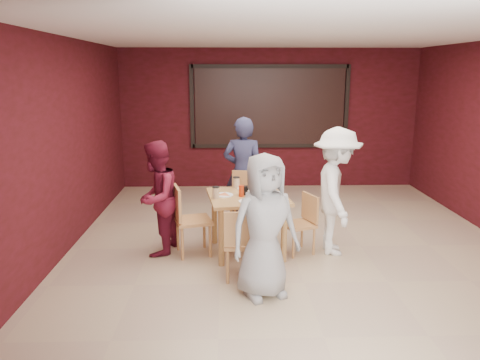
{
  "coord_description": "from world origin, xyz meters",
  "views": [
    {
      "loc": [
        -0.87,
        -6.01,
        2.35
      ],
      "look_at": [
        -0.7,
        -0.16,
        0.98
      ],
      "focal_mm": 35.0,
      "sensor_mm": 36.0,
      "label": 1
    }
  ],
  "objects_px": {
    "chair_back": "(246,199)",
    "diner_front": "(265,226)",
    "chair_right": "(303,220)",
    "diner_right": "(336,192)",
    "diner_back": "(243,172)",
    "chair_front": "(242,240)",
    "diner_left": "(157,198)",
    "dining_table": "(247,202)",
    "chair_left": "(187,216)"
  },
  "relations": [
    {
      "from": "chair_back",
      "to": "diner_front",
      "type": "height_order",
      "value": "diner_front"
    },
    {
      "from": "chair_right",
      "to": "diner_right",
      "type": "bearing_deg",
      "value": -1.97
    },
    {
      "from": "diner_back",
      "to": "chair_back",
      "type": "bearing_deg",
      "value": 104.93
    },
    {
      "from": "diner_front",
      "to": "diner_right",
      "type": "relative_size",
      "value": 0.93
    },
    {
      "from": "diner_back",
      "to": "diner_right",
      "type": "height_order",
      "value": "diner_back"
    },
    {
      "from": "chair_right",
      "to": "diner_right",
      "type": "distance_m",
      "value": 0.57
    },
    {
      "from": "chair_front",
      "to": "chair_right",
      "type": "relative_size",
      "value": 1.09
    },
    {
      "from": "diner_left",
      "to": "chair_front",
      "type": "bearing_deg",
      "value": 65.15
    },
    {
      "from": "diner_left",
      "to": "dining_table",
      "type": "bearing_deg",
      "value": 103.45
    },
    {
      "from": "dining_table",
      "to": "chair_front",
      "type": "height_order",
      "value": "dining_table"
    },
    {
      "from": "chair_front",
      "to": "diner_back",
      "type": "bearing_deg",
      "value": 87.61
    },
    {
      "from": "chair_back",
      "to": "diner_front",
      "type": "distance_m",
      "value": 2.04
    },
    {
      "from": "diner_front",
      "to": "diner_back",
      "type": "xyz_separation_m",
      "value": [
        -0.14,
        2.31,
        0.07
      ]
    },
    {
      "from": "chair_back",
      "to": "diner_right",
      "type": "bearing_deg",
      "value": -36.12
    },
    {
      "from": "chair_left",
      "to": "diner_back",
      "type": "height_order",
      "value": "diner_back"
    },
    {
      "from": "chair_left",
      "to": "diner_right",
      "type": "relative_size",
      "value": 0.55
    },
    {
      "from": "diner_right",
      "to": "chair_right",
      "type": "bearing_deg",
      "value": 92.89
    },
    {
      "from": "chair_back",
      "to": "chair_left",
      "type": "height_order",
      "value": "chair_left"
    },
    {
      "from": "chair_right",
      "to": "diner_back",
      "type": "distance_m",
      "value": 1.4
    },
    {
      "from": "chair_left",
      "to": "diner_front",
      "type": "relative_size",
      "value": 0.6
    },
    {
      "from": "dining_table",
      "to": "chair_front",
      "type": "xyz_separation_m",
      "value": [
        -0.1,
        -0.86,
        -0.2
      ]
    },
    {
      "from": "diner_back",
      "to": "diner_right",
      "type": "relative_size",
      "value": 1.02
    },
    {
      "from": "chair_back",
      "to": "diner_left",
      "type": "xyz_separation_m",
      "value": [
        -1.19,
        -0.79,
        0.23
      ]
    },
    {
      "from": "chair_right",
      "to": "diner_right",
      "type": "xyz_separation_m",
      "value": [
        0.42,
        -0.01,
        0.39
      ]
    },
    {
      "from": "chair_back",
      "to": "chair_left",
      "type": "relative_size",
      "value": 0.99
    },
    {
      "from": "chair_left",
      "to": "diner_right",
      "type": "height_order",
      "value": "diner_right"
    },
    {
      "from": "dining_table",
      "to": "chair_back",
      "type": "height_order",
      "value": "dining_table"
    },
    {
      "from": "diner_left",
      "to": "diner_right",
      "type": "distance_m",
      "value": 2.33
    },
    {
      "from": "diner_back",
      "to": "diner_right",
      "type": "bearing_deg",
      "value": 145.76
    },
    {
      "from": "dining_table",
      "to": "diner_right",
      "type": "xyz_separation_m",
      "value": [
        1.15,
        -0.03,
        0.15
      ]
    },
    {
      "from": "dining_table",
      "to": "chair_back",
      "type": "bearing_deg",
      "value": 89.21
    },
    {
      "from": "dining_table",
      "to": "diner_back",
      "type": "distance_m",
      "value": 1.1
    },
    {
      "from": "chair_right",
      "to": "diner_back",
      "type": "xyz_separation_m",
      "value": [
        -0.74,
        1.11,
        0.4
      ]
    },
    {
      "from": "chair_left",
      "to": "chair_right",
      "type": "height_order",
      "value": "chair_left"
    },
    {
      "from": "dining_table",
      "to": "diner_left",
      "type": "xyz_separation_m",
      "value": [
        -1.18,
        0.01,
        0.06
      ]
    },
    {
      "from": "diner_front",
      "to": "dining_table",
      "type": "bearing_deg",
      "value": 74.63
    },
    {
      "from": "chair_back",
      "to": "dining_table",
      "type": "bearing_deg",
      "value": -90.79
    },
    {
      "from": "chair_left",
      "to": "diner_back",
      "type": "xyz_separation_m",
      "value": [
        0.77,
        1.15,
        0.33
      ]
    },
    {
      "from": "chair_front",
      "to": "chair_right",
      "type": "distance_m",
      "value": 1.18
    },
    {
      "from": "chair_left",
      "to": "diner_front",
      "type": "xyz_separation_m",
      "value": [
        0.91,
        -1.16,
        0.25
      ]
    },
    {
      "from": "dining_table",
      "to": "diner_right",
      "type": "bearing_deg",
      "value": -1.68
    },
    {
      "from": "chair_back",
      "to": "chair_right",
      "type": "distance_m",
      "value": 1.09
    },
    {
      "from": "diner_back",
      "to": "diner_left",
      "type": "bearing_deg",
      "value": 52.71
    },
    {
      "from": "chair_right",
      "to": "diner_left",
      "type": "relative_size",
      "value": 0.52
    },
    {
      "from": "dining_table",
      "to": "diner_right",
      "type": "height_order",
      "value": "diner_right"
    },
    {
      "from": "chair_back",
      "to": "chair_left",
      "type": "xyz_separation_m",
      "value": [
        -0.79,
        -0.86,
        0.01
      ]
    },
    {
      "from": "diner_left",
      "to": "chair_right",
      "type": "bearing_deg",
      "value": 103.04
    },
    {
      "from": "chair_back",
      "to": "diner_back",
      "type": "relative_size",
      "value": 0.54
    },
    {
      "from": "chair_back",
      "to": "chair_right",
      "type": "height_order",
      "value": "chair_back"
    },
    {
      "from": "chair_left",
      "to": "dining_table",
      "type": "bearing_deg",
      "value": 4.27
    }
  ]
}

